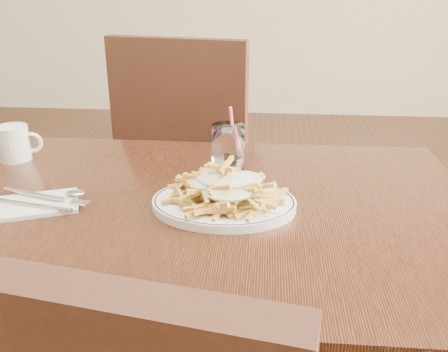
# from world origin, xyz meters

# --- Properties ---
(table) EXTENTS (1.20, 0.80, 0.75)m
(table) POSITION_xyz_m (0.00, 0.00, 0.67)
(table) COLOR black
(table) RESTS_ON ground
(chair_far) EXTENTS (0.54, 0.54, 1.01)m
(chair_far) POSITION_xyz_m (-0.11, 0.75, 0.57)
(chair_far) COLOR black
(chair_far) RESTS_ON ground
(fries_plate) EXTENTS (0.33, 0.30, 0.02)m
(fries_plate) POSITION_xyz_m (0.08, -0.02, 0.76)
(fries_plate) COLOR white
(fries_plate) RESTS_ON table
(loaded_fries) EXTENTS (0.25, 0.21, 0.06)m
(loaded_fries) POSITION_xyz_m (0.08, -0.02, 0.80)
(loaded_fries) COLOR gold
(loaded_fries) RESTS_ON fries_plate
(napkin) EXTENTS (0.20, 0.17, 0.01)m
(napkin) POSITION_xyz_m (-0.31, -0.04, 0.75)
(napkin) COLOR silver
(napkin) RESTS_ON table
(cutlery) EXTENTS (0.22, 0.11, 0.01)m
(cutlery) POSITION_xyz_m (-0.31, -0.04, 0.76)
(cutlery) COLOR silver
(cutlery) RESTS_ON napkin
(water_glass) EXTENTS (0.08, 0.08, 0.17)m
(water_glass) POSITION_xyz_m (0.07, 0.16, 0.80)
(water_glass) COLOR white
(water_glass) RESTS_ON table
(coffee_mug) EXTENTS (0.11, 0.08, 0.09)m
(coffee_mug) POSITION_xyz_m (-0.47, 0.22, 0.79)
(coffee_mug) COLOR white
(coffee_mug) RESTS_ON table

